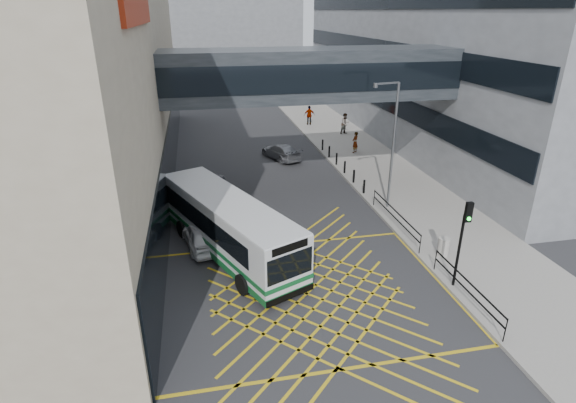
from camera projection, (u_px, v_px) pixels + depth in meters
ground at (307, 294)px, 19.10m from camera, size 120.00×120.00×0.00m
building_right at (500, 23)px, 41.20m from camera, size 24.09×44.00×20.00m
building_far at (203, 25)px, 69.27m from camera, size 28.00×16.00×18.00m
skybridge at (310, 74)px, 27.52m from camera, size 20.00×4.10×3.00m
pavement at (375, 167)px, 34.24m from camera, size 6.00×54.00×0.16m
box_junction at (307, 294)px, 19.10m from camera, size 12.00×9.00×0.01m
bus at (227, 224)px, 21.73m from camera, size 6.37×10.47×2.92m
car_white at (201, 234)px, 22.69m from camera, size 2.54×4.48×1.34m
car_dark at (213, 185)px, 29.15m from camera, size 2.14×4.27×1.28m
car_silver at (281, 151)px, 36.21m from camera, size 3.16×4.50×1.29m
traffic_light at (463, 233)px, 18.32m from camera, size 0.28×0.46×3.98m
street_lamp at (391, 139)px, 25.48m from camera, size 1.68×0.50×7.40m
litter_bin at (443, 247)px, 21.61m from camera, size 0.54×0.54×0.93m
kerb_railings at (423, 242)px, 21.49m from camera, size 0.05×12.54×1.00m
bollards at (341, 163)px, 33.53m from camera, size 0.14×10.14×0.90m
pedestrian_a at (355, 142)px, 37.16m from camera, size 0.85×0.83×1.75m
pedestrian_b at (345, 124)px, 42.81m from camera, size 1.10×0.89×1.96m
pedestrian_c at (309, 115)px, 46.28m from camera, size 1.19×0.65×1.94m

